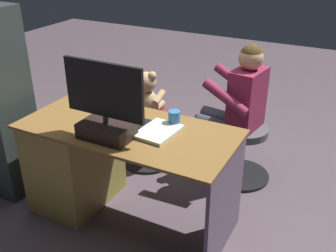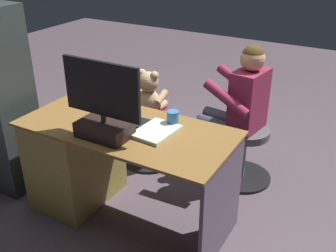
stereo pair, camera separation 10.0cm
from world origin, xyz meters
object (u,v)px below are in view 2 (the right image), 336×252
at_px(visitor_chair, 244,150).
at_px(person, 237,103).
at_px(tv_remote, 89,122).
at_px(office_chair_teddy, 150,133).
at_px(cup, 173,118).
at_px(keyboard, 137,123).
at_px(computer_mouse, 102,113).
at_px(monitor, 103,113).
at_px(desk, 85,157).
at_px(teddy_bear, 149,93).

xyz_separation_m(visitor_chair, person, (0.09, 0.01, 0.41)).
relative_size(tv_remote, office_chair_teddy, 0.30).
distance_m(cup, person, 0.73).
distance_m(keyboard, computer_mouse, 0.29).
bearing_deg(monitor, office_chair_teddy, -74.50).
bearing_deg(cup, desk, 15.03).
bearing_deg(computer_mouse, desk, 24.78).
height_order(keyboard, visitor_chair, keyboard).
relative_size(cup, person, 0.09).
xyz_separation_m(desk, tv_remote, (-0.14, 0.08, 0.36)).
bearing_deg(cup, keyboard, 24.80).
xyz_separation_m(keyboard, tv_remote, (0.29, 0.15, -0.00)).
bearing_deg(visitor_chair, monitor, 61.03).
relative_size(monitor, computer_mouse, 5.68).
relative_size(keyboard, cup, 4.07).
height_order(visitor_chair, person, person).
bearing_deg(keyboard, computer_mouse, 1.51).
xyz_separation_m(keyboard, cup, (-0.22, -0.10, 0.04)).
xyz_separation_m(office_chair_teddy, person, (-0.75, -0.12, 0.41)).
height_order(monitor, person, monitor).
height_order(office_chair_teddy, visitor_chair, same).
height_order(monitor, teddy_bear, monitor).
bearing_deg(tv_remote, person, -156.43).
bearing_deg(computer_mouse, cup, -167.84).
height_order(cup, teddy_bear, teddy_bear).
distance_m(teddy_bear, visitor_chair, 0.93).
distance_m(keyboard, person, 0.90).
distance_m(tv_remote, person, 1.18).
bearing_deg(computer_mouse, tv_remote, 90.93).
bearing_deg(visitor_chair, keyboard, 58.01).
bearing_deg(monitor, computer_mouse, -48.17).
bearing_deg(office_chair_teddy, person, -171.23).
relative_size(monitor, teddy_bear, 1.40).
bearing_deg(person, office_chair_teddy, 8.77).
height_order(desk, teddy_bear, teddy_bear).
height_order(computer_mouse, cup, cup).
bearing_deg(tv_remote, office_chair_teddy, -116.55).
distance_m(keyboard, tv_remote, 0.32).
bearing_deg(keyboard, cup, -155.20).
height_order(desk, person, person).
bearing_deg(desk, person, -134.21).
xyz_separation_m(computer_mouse, person, (-0.70, -0.80, -0.07)).
bearing_deg(monitor, desk, -26.00).
distance_m(cup, teddy_bear, 0.82).
distance_m(monitor, teddy_bear, 1.00).
relative_size(computer_mouse, teddy_bear, 0.25).
xyz_separation_m(keyboard, visitor_chair, (-0.51, -0.81, -0.48)).
distance_m(office_chair_teddy, teddy_bear, 0.38).
xyz_separation_m(cup, office_chair_teddy, (0.55, -0.58, -0.52)).
bearing_deg(cup, person, -105.62).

